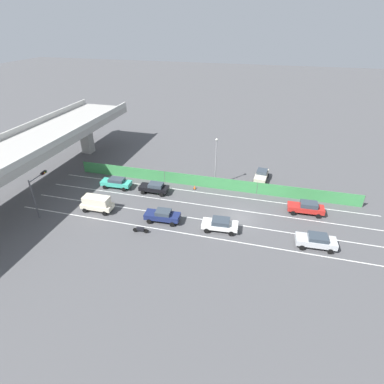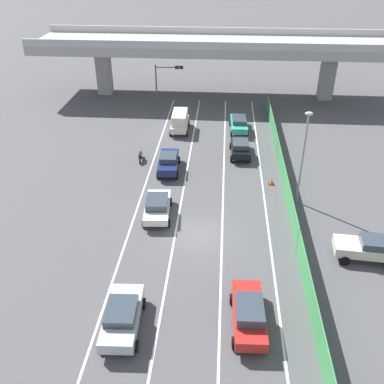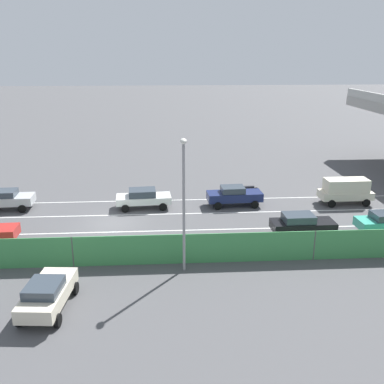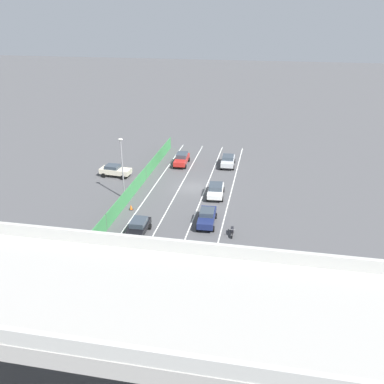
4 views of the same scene
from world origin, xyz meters
name	(u,v)px [view 3 (image 3 of 4)]	position (x,y,z in m)	size (l,w,h in m)	color
ground_plane	(112,223)	(0.00, 0.00, 0.00)	(300.00, 300.00, 0.00)	#4C4C4F
lane_line_left_edge	(186,200)	(-5.14, 5.77, 0.00)	(0.14, 47.55, 0.01)	silver
lane_line_mid_left	(188,214)	(-1.71, 5.77, 0.00)	(0.14, 47.55, 0.01)	silver
lane_line_mid_right	(190,230)	(1.71, 5.77, 0.00)	(0.14, 47.55, 0.01)	silver
lane_line_right_edge	(194,250)	(5.14, 5.77, 0.00)	(0.14, 47.55, 0.01)	silver
green_fence	(196,249)	(6.88, 5.77, 0.95)	(0.10, 43.65, 1.89)	#3D8E4C
car_sedan_white	(143,197)	(-3.33, 2.23, 0.89)	(2.31, 4.53, 1.58)	white
car_sedan_black	(302,224)	(3.24, 13.38, 0.90)	(2.02, 4.36, 1.61)	black
car_van_cream	(346,190)	(-3.31, 19.13, 1.22)	(2.01, 4.34, 2.15)	beige
car_sedan_silver	(5,199)	(-3.64, -8.95, 0.91)	(2.22, 4.54, 1.61)	#B7BABC
car_sedan_navy	(234,195)	(-3.40, 9.72, 0.91)	(2.12, 4.59, 1.65)	navy
motorcycle	(249,189)	(-6.36, 11.54, 0.46)	(0.60, 1.95, 0.93)	black
parked_sedan_cream	(47,293)	(11.48, -1.82, 0.92)	(4.44, 2.32, 1.65)	beige
street_lamp	(184,194)	(7.70, 5.05, 4.67)	(0.60, 0.36, 7.78)	gray
traffic_cone	(227,251)	(5.91, 7.85, 0.30)	(0.47, 0.47, 0.65)	orange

